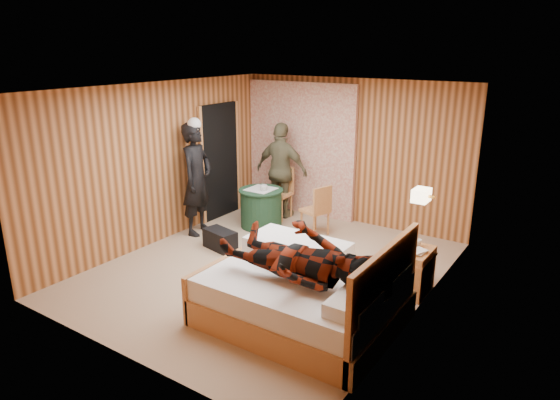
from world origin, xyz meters
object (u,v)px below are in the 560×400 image
Objects in this scene: bed at (306,294)px; man_at_table at (282,171)px; round_table at (261,208)px; duffel_bag at (220,239)px; woman_standing at (197,179)px; chair_near at (318,207)px; chair_far at (281,188)px; man_on_bed at (298,246)px; wall_lamp at (422,195)px; nightstand at (412,270)px.

bed is 1.22× the size of man_at_table.
round_table is at bearing 135.14° from bed.
woman_standing is (-0.76, 0.35, 0.77)m from duffel_bag.
bed reaches higher than chair_near.
bed is at bearing 124.29° from man_at_table.
chair_far is at bearing 128.32° from bed.
man_at_table is at bearing 126.25° from man_on_bed.
man_on_bed is (0.03, -0.23, 0.67)m from bed.
duffel_bag is at bearing -126.26° from woman_standing.
chair_far is 1.14m from chair_near.
bed is at bearing -55.40° from chair_far.
round_table is at bearing -51.66° from woman_standing.
chair_far is at bearing -95.57° from chair_near.
wall_lamp is 3.49m from chair_far.
nightstand is at bearing 65.14° from man_on_bed.
wall_lamp is at bearing -19.32° from nightstand.
woman_standing is at bearing 154.32° from bed.
round_table is (-3.04, 0.90, -0.96)m from wall_lamp.
bed is 3.50× the size of nightstand.
chair_far is 0.50× the size of woman_standing.
man_on_bed reaches higher than chair_far.
bed is 2.68m from chair_near.
man_at_table is (-2.24, 2.87, 0.53)m from bed.
chair_far is (-0.01, 0.61, 0.20)m from round_table.
wall_lamp is at bearing -30.10° from chair_far.
duffel_bag is 0.30× the size of man_on_bed.
chair_far is 1.63m from woman_standing.
wall_lamp is 0.34× the size of round_table.
woman_standing is (-3.74, 0.08, -0.37)m from wall_lamp.
chair_near is 1.20m from man_at_table.
chair_near reaches higher than round_table.
woman_standing is at bearing -119.30° from chair_far.
man_on_bed is at bearing -82.76° from bed.
man_at_table is (-0.07, 1.81, 0.71)m from duffel_bag.
wall_lamp is 0.28× the size of chair_far.
wall_lamp is 0.43× the size of nightstand.
chair_near is at bearing 152.04° from nightstand.
bed is 2.76× the size of round_table.
bed is at bearing -121.08° from wall_lamp.
man_on_bed reaches higher than round_table.
chair_far is at bearing 153.62° from wall_lamp.
woman_standing is 1.61m from man_at_table.
wall_lamp reaches higher than chair_near.
chair_far is 1.74× the size of duffel_bag.
duffel_bag is 0.31× the size of man_at_table.
chair_far reaches higher than chair_near.
man_at_table reaches higher than bed.
chair_near is at bearing 151.46° from man_at_table.
man_at_table is (-1.04, 0.48, 0.37)m from chair_near.
nightstand is at bearing 60.58° from bed.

